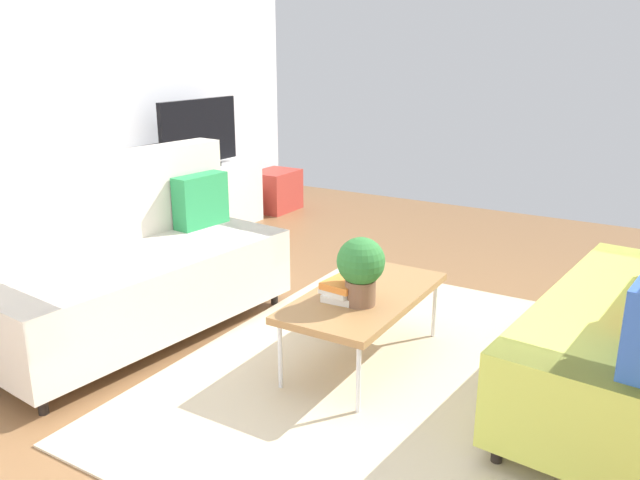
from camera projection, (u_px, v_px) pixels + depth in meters
ground_plane at (352, 352)px, 3.75m from camera, size 7.68×7.68×0.00m
wall_far at (24, 87)px, 4.71m from camera, size 6.40×0.12×2.90m
area_rug at (391, 373)px, 3.50m from camera, size 2.90×2.20×0.01m
couch_beige at (132, 266)px, 3.90m from camera, size 1.97×1.03×1.10m
coffee_table at (364, 298)px, 3.52m from camera, size 1.10×0.56×0.42m
tv_console at (201, 200)px, 6.09m from camera, size 1.40×0.44×0.64m
tv at (199, 135)px, 5.90m from camera, size 1.00×0.20×0.64m
storage_trunk at (275, 191)px, 6.97m from camera, size 0.52×0.40×0.44m
potted_plant at (361, 267)px, 3.31m from camera, size 0.26×0.26×0.37m
table_book_0 at (345, 294)px, 3.45m from camera, size 0.25×0.20×0.04m
table_book_1 at (345, 289)px, 3.44m from camera, size 0.27×0.22×0.03m
table_book_2 at (345, 283)px, 3.43m from camera, size 0.26×0.20×0.04m
vase_0 at (150, 169)px, 5.53m from camera, size 0.13×0.13×0.16m
bottle_0 at (173, 166)px, 5.64m from camera, size 0.05×0.05×0.15m
bottle_1 at (181, 163)px, 5.72m from camera, size 0.05×0.05×0.18m
bottle_2 at (188, 163)px, 5.80m from camera, size 0.04×0.04×0.15m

